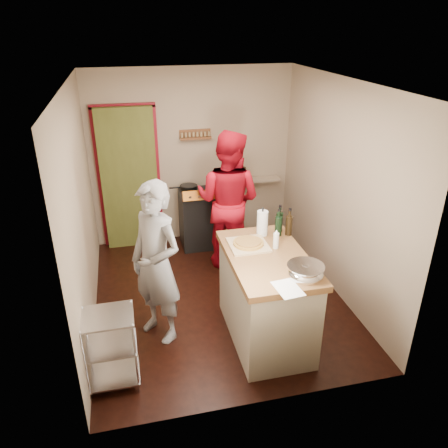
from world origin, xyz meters
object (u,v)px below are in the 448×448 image
(island, at_px, (266,295))
(person_stripe, at_px, (156,264))
(wire_shelving, at_px, (110,347))
(person_red, at_px, (228,201))
(stove, at_px, (201,217))

(island, bearing_deg, person_stripe, 165.03)
(island, relative_size, person_stripe, 0.81)
(wire_shelving, relative_size, person_red, 0.42)
(wire_shelving, bearing_deg, island, 11.66)
(person_stripe, relative_size, person_red, 0.93)
(person_red, bearing_deg, person_stripe, 87.64)
(wire_shelving, distance_m, person_red, 2.59)
(island, xyz_separation_m, person_stripe, (-1.11, 0.30, 0.36))
(person_red, bearing_deg, wire_shelving, 87.67)
(person_red, bearing_deg, stove, -30.82)
(stove, xyz_separation_m, wire_shelving, (-1.33, -2.62, -0.01))
(stove, height_order, island, island)
(person_stripe, xyz_separation_m, person_red, (1.09, 1.34, 0.07))
(stove, relative_size, person_stripe, 0.56)
(wire_shelving, xyz_separation_m, island, (1.62, 0.33, 0.09))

